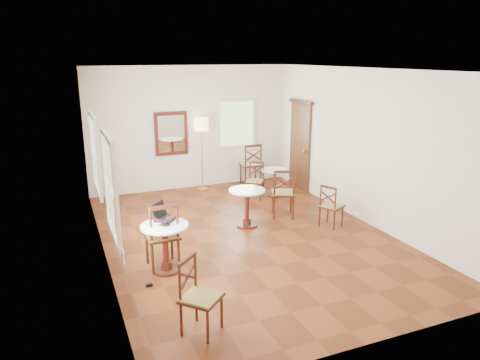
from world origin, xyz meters
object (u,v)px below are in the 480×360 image
(chair_near_b, at_px, (199,296))
(chair_mid_a, at_px, (283,193))
(cafe_table_near, at_px, (165,243))
(navy_mug, at_px, (166,222))
(chair_near_a, at_px, (162,235))
(chair_mid_b, at_px, (331,206))
(floor_lamp, at_px, (201,129))
(chair_back_a, at_px, (251,164))
(mouse, at_px, (166,225))
(cafe_table_mid, at_px, (247,204))
(chair_back_b, at_px, (255,181))
(laptop, at_px, (164,215))
(power_adapter, at_px, (149,285))
(cafe_table_back, at_px, (275,180))
(water_glass, at_px, (168,220))

(chair_near_b, bearing_deg, chair_mid_a, 5.83)
(cafe_table_near, distance_m, navy_mug, 0.33)
(chair_near_a, height_order, chair_mid_b, chair_near_a)
(chair_mid_a, bearing_deg, chair_near_b, 71.28)
(chair_mid_a, bearing_deg, floor_lamp, -46.49)
(chair_back_a, bearing_deg, chair_near_b, 65.73)
(cafe_table_near, relative_size, chair_near_b, 0.82)
(chair_near_a, height_order, mouse, chair_near_a)
(cafe_table_mid, distance_m, chair_back_b, 1.81)
(laptop, relative_size, power_adapter, 4.86)
(cafe_table_mid, distance_m, navy_mug, 2.32)
(cafe_table_back, relative_size, power_adapter, 6.78)
(chair_near_b, bearing_deg, cafe_table_back, 11.15)
(power_adapter, bearing_deg, navy_mug, 44.51)
(chair_near_a, relative_size, chair_back_b, 1.28)
(chair_mid_a, relative_size, navy_mug, 9.90)
(chair_mid_b, xyz_separation_m, chair_back_b, (-0.61, 2.21, -0.00))
(chair_mid_b, xyz_separation_m, navy_mug, (-3.38, -0.66, 0.39))
(cafe_table_near, bearing_deg, cafe_table_mid, 34.09)
(cafe_table_near, distance_m, floor_lamp, 4.50)
(mouse, height_order, power_adapter, mouse)
(chair_back_b, height_order, water_glass, water_glass)
(chair_near_b, xyz_separation_m, chair_mid_a, (2.79, 3.20, 0.04))
(chair_back_b, xyz_separation_m, power_adapter, (-3.13, -3.23, -0.40))
(chair_near_a, height_order, water_glass, chair_near_a)
(cafe_table_mid, height_order, power_adapter, cafe_table_mid)
(chair_mid_b, distance_m, chair_back_b, 2.30)
(chair_near_a, distance_m, floor_lamp, 4.35)
(chair_mid_a, xyz_separation_m, laptop, (-2.76, -1.26, 0.32))
(cafe_table_near, distance_m, chair_mid_a, 3.18)
(floor_lamp, bearing_deg, power_adapter, -116.89)
(power_adapter, bearing_deg, laptop, 57.67)
(cafe_table_back, xyz_separation_m, power_adapter, (-3.61, -3.19, -0.38))
(cafe_table_near, relative_size, chair_mid_a, 0.75)
(chair_near_b, relative_size, water_glass, 8.25)
(chair_mid_b, bearing_deg, chair_back_a, -22.78)
(cafe_table_back, distance_m, power_adapter, 4.83)
(floor_lamp, bearing_deg, mouse, -114.56)
(chair_near_a, xyz_separation_m, chair_mid_b, (3.40, 0.49, -0.11))
(chair_back_a, height_order, floor_lamp, floor_lamp)
(chair_back_a, bearing_deg, mouse, 56.79)
(navy_mug, bearing_deg, power_adapter, -135.49)
(chair_back_a, relative_size, mouse, 9.84)
(power_adapter, bearing_deg, mouse, 40.36)
(cafe_table_mid, xyz_separation_m, chair_near_a, (-1.91, -1.13, 0.08))
(chair_back_a, bearing_deg, navy_mug, 56.47)
(chair_back_a, bearing_deg, chair_mid_a, 86.69)
(cafe_table_near, bearing_deg, cafe_table_back, 40.83)
(cafe_table_mid, bearing_deg, power_adapter, -143.62)
(chair_near_a, xyz_separation_m, mouse, (0.02, -0.22, 0.25))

